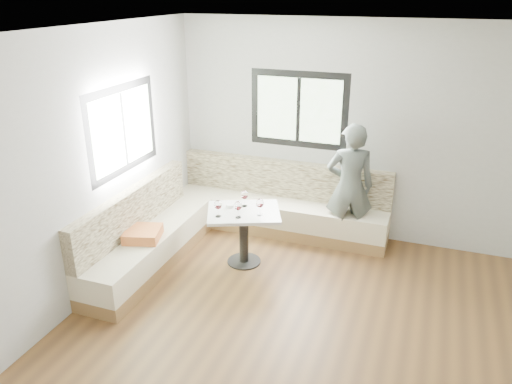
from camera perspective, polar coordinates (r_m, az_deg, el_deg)
room at (r=4.22m, az=6.73°, el=-1.77°), size 5.01×5.01×2.81m
banquette at (r=6.44m, az=-3.49°, el=-3.32°), size 2.90×2.80×0.95m
table at (r=5.93m, az=-1.41°, el=-3.68°), size 1.02×0.93×0.69m
person at (r=6.33m, az=10.66°, el=0.61°), size 0.68×0.55×1.63m
olive_ramekin at (r=5.96m, az=-3.00°, el=-1.56°), size 0.09×0.09×0.04m
wine_glass_a at (r=5.68m, az=-4.37°, el=-1.52°), size 0.09×0.09×0.20m
wine_glass_b at (r=5.64m, az=-2.06°, el=-1.64°), size 0.09×0.09×0.20m
wine_glass_c at (r=5.70m, az=0.45°, el=-1.34°), size 0.09×0.09×0.20m
wine_glass_d at (r=5.93m, az=-1.33°, el=-0.39°), size 0.09×0.09×0.20m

